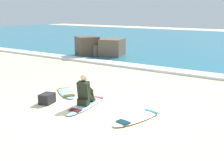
# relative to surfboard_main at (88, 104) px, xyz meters

# --- Properties ---
(ground_plane) EXTENTS (80.00, 80.00, 0.00)m
(ground_plane) POSITION_rel_surfboard_main_xyz_m (0.18, -0.29, -0.04)
(ground_plane) COLOR beige
(breaking_foam) EXTENTS (80.00, 0.90, 0.11)m
(breaking_foam) POSITION_rel_surfboard_main_xyz_m (0.18, 6.09, 0.02)
(breaking_foam) COLOR white
(breaking_foam) RESTS_ON ground
(surfboard_main) EXTENTS (0.96, 2.39, 0.08)m
(surfboard_main) POSITION_rel_surfboard_main_xyz_m (0.00, 0.00, 0.00)
(surfboard_main) COLOR #9ED1E5
(surfboard_main) RESTS_ON ground
(surfer_seated) EXTENTS (0.52, 0.76, 0.95)m
(surfer_seated) POSITION_rel_surfboard_main_xyz_m (0.01, -0.13, 0.40)
(surfer_seated) COLOR black
(surfer_seated) RESTS_ON surfboard_main
(surfboard_spare_near) EXTENTS (1.70, 1.42, 0.08)m
(surfboard_spare_near) POSITION_rel_surfboard_main_xyz_m (-1.45, 0.58, 0.00)
(surfboard_spare_near) COLOR #9ED1E5
(surfboard_spare_near) RESTS_ON ground
(surfboard_spare_far) EXTENTS (0.87, 2.00, 0.08)m
(surfboard_spare_far) POSITION_rel_surfboard_main_xyz_m (1.88, -0.09, 0.00)
(surfboard_spare_far) COLOR #EFE5C6
(surfboard_spare_far) RESTS_ON ground
(rock_outcrop_distant) EXTENTS (3.13, 2.53, 1.25)m
(rock_outcrop_distant) POSITION_rel_surfboard_main_xyz_m (-5.43, 7.83, 0.53)
(rock_outcrop_distant) COLOR #756656
(rock_outcrop_distant) RESTS_ON ground
(beach_bag) EXTENTS (0.47, 0.55, 0.32)m
(beach_bag) POSITION_rel_surfboard_main_xyz_m (-1.13, -0.62, 0.12)
(beach_bag) COLOR #232328
(beach_bag) RESTS_ON ground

